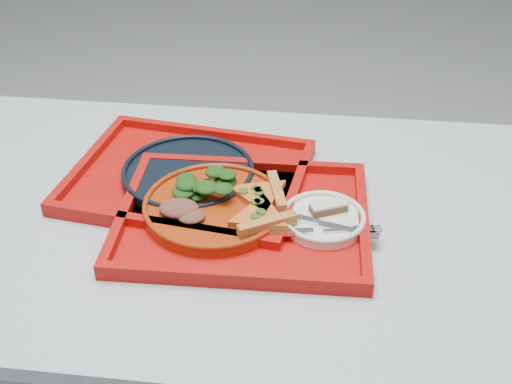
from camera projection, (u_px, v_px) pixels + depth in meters
table at (205, 240)px, 1.25m from camera, size 1.60×0.80×0.75m
tray_main at (243, 220)px, 1.17m from camera, size 0.46×0.36×0.01m
tray_far at (189, 180)px, 1.28m from camera, size 0.49×0.41×0.01m
dinner_plate at (214, 208)px, 1.18m from camera, size 0.26×0.26×0.02m
side_plate at (323, 220)px, 1.15m from camera, size 0.15×0.15×0.01m
navy_plate at (188, 174)px, 1.27m from camera, size 0.26×0.26×0.02m
pizza_slice_a at (260, 214)px, 1.13m from camera, size 0.15×0.16×0.02m
pizza_slice_b at (260, 193)px, 1.18m from camera, size 0.15×0.14×0.02m
salad_heap at (203, 179)px, 1.19m from camera, size 0.10×0.09×0.05m
meat_portion at (179, 208)px, 1.14m from camera, size 0.07×0.06×0.02m
dessert_bar at (328, 207)px, 1.16m from camera, size 0.07×0.05×0.02m
knife at (327, 224)px, 1.12m from camera, size 0.18×0.06×0.01m
fork at (322, 231)px, 1.11m from camera, size 0.19×0.06×0.01m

